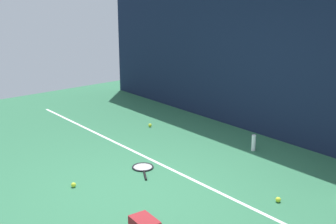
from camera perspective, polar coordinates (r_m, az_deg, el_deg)
ground_plane at (r=5.99m, az=-2.99°, el=-9.92°), size 12.00×12.00×0.00m
back_fence at (r=7.64m, az=15.28°, el=6.94°), size 10.00×0.10×2.96m
court_line at (r=6.38m, az=2.05°, el=-8.16°), size 9.00×0.05×0.00m
tennis_racket at (r=6.61m, az=-3.24°, el=-7.19°), size 0.62×0.47×0.03m
tennis_ball_near_player at (r=6.16m, az=-12.07°, el=-9.16°), size 0.07×0.07×0.07m
tennis_ball_by_fence at (r=5.81m, az=14.01°, el=-10.90°), size 0.07×0.07×0.07m
tennis_ball_mid_court at (r=8.46m, az=-2.33°, el=-1.71°), size 0.07×0.07×0.07m
water_bottle at (r=7.38m, az=10.97°, el=-3.91°), size 0.07×0.07×0.27m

